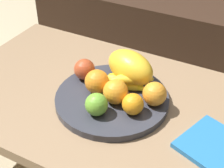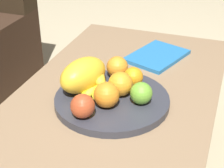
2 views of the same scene
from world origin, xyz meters
The scene contains 11 objects.
coffee_table centered at (0.00, 0.00, 0.35)m, with size 1.27×0.69×0.39m.
fruit_bowl centered at (-0.03, -0.01, 0.40)m, with size 0.38×0.38×0.03m, color #33353E.
melon_large_front centered at (-0.02, 0.10, 0.47)m, with size 0.19×0.11×0.11m, color yellow.
orange_front centered at (0.06, -0.05, 0.45)m, with size 0.07×0.07×0.07m, color orange.
orange_left centered at (-0.01, -0.03, 0.46)m, with size 0.08×0.08×0.08m, color orange.
orange_right centered at (-0.09, -0.01, 0.46)m, with size 0.08×0.08×0.08m, color orange.
orange_back centered at (0.10, 0.02, 0.46)m, with size 0.08×0.08×0.08m, color orange.
apple_front centered at (-0.04, -0.11, 0.45)m, with size 0.07×0.07×0.07m, color #6AAB33.
apple_left centered at (-0.17, 0.04, 0.45)m, with size 0.08×0.08×0.08m, color #B14525.
banana_bunch centered at (-0.01, 0.06, 0.44)m, with size 0.18×0.13×0.06m.
magazine centered at (0.36, -0.07, 0.40)m, with size 0.25×0.18×0.02m, color #256EB1.
Camera 2 is at (-1.00, -0.35, 1.06)m, focal length 58.38 mm.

